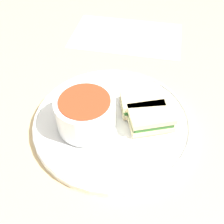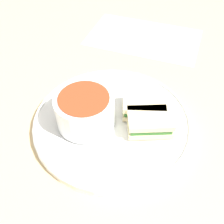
% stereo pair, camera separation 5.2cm
% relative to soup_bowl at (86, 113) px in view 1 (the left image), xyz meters
% --- Properties ---
extents(ground_plane, '(2.40, 2.40, 0.00)m').
position_rel_soup_bowl_xyz_m(ground_plane, '(-0.02, 0.05, -0.05)').
color(ground_plane, '#D1B27F').
extents(plate, '(0.32, 0.32, 0.02)m').
position_rel_soup_bowl_xyz_m(plate, '(-0.02, 0.05, -0.04)').
color(plate, white).
rests_on(plate, ground_plane).
extents(soup_bowl, '(0.11, 0.11, 0.07)m').
position_rel_soup_bowl_xyz_m(soup_bowl, '(0.00, 0.00, 0.00)').
color(soup_bowl, white).
rests_on(soup_bowl, plate).
extents(spoon, '(0.07, 0.11, 0.01)m').
position_rel_soup_bowl_xyz_m(spoon, '(-0.07, -0.03, -0.03)').
color(spoon, silver).
rests_on(spoon, plate).
extents(sandwich_half_near, '(0.08, 0.10, 0.03)m').
position_rel_soup_bowl_xyz_m(sandwich_half_near, '(-0.01, 0.13, -0.02)').
color(sandwich_half_near, beige).
rests_on(sandwich_half_near, plate).
extents(sandwich_half_far, '(0.07, 0.09, 0.03)m').
position_rel_soup_bowl_xyz_m(sandwich_half_far, '(-0.05, 0.11, -0.02)').
color(sandwich_half_far, beige).
rests_on(sandwich_half_far, plate).
extents(menu_sheet, '(0.24, 0.35, 0.00)m').
position_rel_soup_bowl_xyz_m(menu_sheet, '(-0.37, 0.08, -0.05)').
color(menu_sheet, white).
rests_on(menu_sheet, ground_plane).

